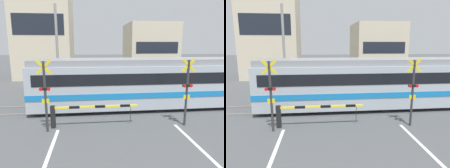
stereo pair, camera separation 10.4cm
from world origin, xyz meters
The scene contains 11 objects.
rail_track_near centered at (0.00, 10.62, 0.04)m, with size 50.00×0.10×0.08m.
rail_track_far centered at (0.00, 12.05, 0.04)m, with size 50.00×0.10×0.08m.
commuter_train centered at (4.79, 11.34, 1.66)m, with size 19.21×2.76×3.10m.
crossing_barrier_near centered at (-1.98, 8.60, 0.78)m, with size 4.20×0.20×1.10m.
crossing_barrier_far centered at (1.98, 14.53, 0.78)m, with size 4.20×0.20×1.10m.
crossing_signal_left centered at (-3.31, 8.20, 1.84)m, with size 0.68×0.15×3.32m.
crossing_signal_right centered at (3.31, 8.20, 1.84)m, with size 0.68×0.15×3.32m.
pedestrian centered at (0.12, 16.88, 0.90)m, with size 0.38×0.22×1.59m.
building_left_of_street centered at (-6.64, 25.04, 5.50)m, with size 6.35×6.54×10.99m.
building_right_of_street centered at (6.40, 25.04, 3.27)m, with size 5.88×6.54×6.54m.
utility_pole_streetside centered at (-4.06, 17.03, 3.63)m, with size 0.22×0.22×7.25m.
Camera 1 is at (-1.30, -0.70, 3.94)m, focal length 32.00 mm.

